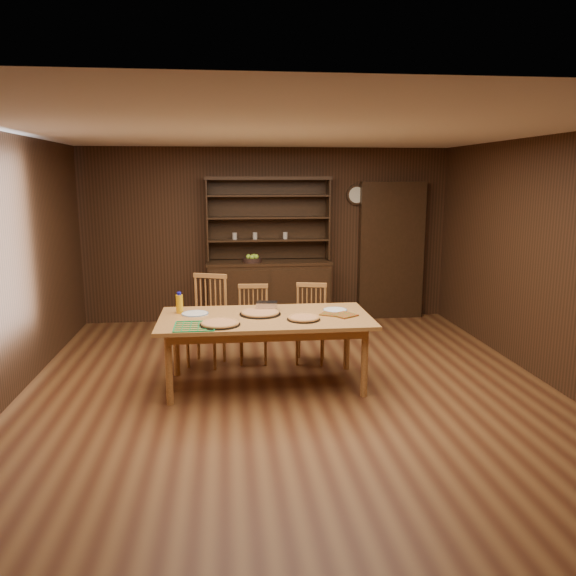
{
  "coord_description": "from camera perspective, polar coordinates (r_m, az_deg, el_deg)",
  "views": [
    {
      "loc": [
        -0.63,
        -5.47,
        2.17
      ],
      "look_at": [
        0.02,
        0.4,
        1.0
      ],
      "focal_mm": 35.0,
      "sensor_mm": 36.0,
      "label": 1
    }
  ],
  "objects": [
    {
      "name": "pizza_right",
      "position": [
        5.67,
        1.59,
        -3.08
      ],
      "size": [
        0.34,
        0.34,
        0.04
      ],
      "color": "black",
      "rests_on": "dining_table"
    },
    {
      "name": "chair_left",
      "position": [
        6.64,
        -8.13,
        -2.91
      ],
      "size": [
        0.55,
        0.54,
        1.05
      ],
      "rotation": [
        0.0,
        0.0,
        -0.36
      ],
      "color": "#B1763C",
      "rests_on": "floor"
    },
    {
      "name": "room_shell",
      "position": [
        5.53,
        0.21,
        5.11
      ],
      "size": [
        6.0,
        6.0,
        6.0
      ],
      "color": "white",
      "rests_on": "floor"
    },
    {
      "name": "plate_left",
      "position": [
        5.97,
        -9.42,
        -2.58
      ],
      "size": [
        0.28,
        0.28,
        0.02
      ],
      "color": "white",
      "rests_on": "dining_table"
    },
    {
      "name": "cooling_rack",
      "position": [
        5.48,
        -9.47,
        -3.82
      ],
      "size": [
        0.48,
        0.48,
        0.02
      ],
      "primitive_type": null,
      "rotation": [
        0.0,
        0.0,
        0.33
      ],
      "color": "#0B984D",
      "rests_on": "dining_table"
    },
    {
      "name": "pot_holder_b",
      "position": [
        5.9,
        4.3,
        -2.64
      ],
      "size": [
        0.25,
        0.25,
        0.01
      ],
      "primitive_type": "cube",
      "rotation": [
        0.0,
        0.0,
        -0.52
      ],
      "color": "red",
      "rests_on": "dining_table"
    },
    {
      "name": "pot_holder_a",
      "position": [
        5.86,
        5.72,
        -2.75
      ],
      "size": [
        0.3,
        0.3,
        0.02
      ],
      "primitive_type": "cube",
      "rotation": [
        0.0,
        0.0,
        0.59
      ],
      "color": "red",
      "rests_on": "dining_table"
    },
    {
      "name": "juice_bottle",
      "position": [
        6.04,
        -10.97,
        -1.55
      ],
      "size": [
        0.07,
        0.07,
        0.23
      ],
      "color": "#DA990B",
      "rests_on": "dining_table"
    },
    {
      "name": "pizza_left",
      "position": [
        5.5,
        -6.91,
        -3.6
      ],
      "size": [
        0.4,
        0.4,
        0.04
      ],
      "color": "black",
      "rests_on": "dining_table"
    },
    {
      "name": "chair_right",
      "position": [
        6.68,
        2.33,
        -3.33
      ],
      "size": [
        0.45,
        0.44,
        0.93
      ],
      "rotation": [
        0.0,
        0.0,
        -0.22
      ],
      "color": "#B1763C",
      "rests_on": "floor"
    },
    {
      "name": "doorway",
      "position": [
        8.81,
        10.42,
        3.75
      ],
      "size": [
        1.0,
        0.18,
        2.1
      ],
      "primitive_type": "cube",
      "color": "black",
      "rests_on": "floor"
    },
    {
      "name": "plate_right",
      "position": [
        6.07,
        4.8,
        -2.24
      ],
      "size": [
        0.26,
        0.26,
        0.02
      ],
      "color": "white",
      "rests_on": "dining_table"
    },
    {
      "name": "fruit_bowl",
      "position": [
        8.25,
        -3.66,
        2.94
      ],
      "size": [
        0.28,
        0.28,
        0.12
      ],
      "color": "black",
      "rests_on": "china_hutch"
    },
    {
      "name": "dining_table",
      "position": [
        5.83,
        -2.32,
        -3.55
      ],
      "size": [
        2.18,
        1.09,
        0.75
      ],
      "color": "#CB8A46",
      "rests_on": "floor"
    },
    {
      "name": "foil_dish",
      "position": [
        6.08,
        -2.16,
        -1.85
      ],
      "size": [
        0.24,
        0.19,
        0.09
      ],
      "primitive_type": "cube",
      "rotation": [
        0.0,
        0.0,
        -0.15
      ],
      "color": "silver",
      "rests_on": "dining_table"
    },
    {
      "name": "floor",
      "position": [
        5.91,
        0.2,
        -10.28
      ],
      "size": [
        6.0,
        6.0,
        0.0
      ],
      "primitive_type": "plane",
      "color": "brown",
      "rests_on": "ground"
    },
    {
      "name": "wall_clock",
      "position": [
        8.65,
        6.97,
        9.37
      ],
      "size": [
        0.3,
        0.05,
        0.3
      ],
      "color": "black",
      "rests_on": "room_shell"
    },
    {
      "name": "china_hutch",
      "position": [
        8.39,
        -1.93,
        0.42
      ],
      "size": [
        1.84,
        0.52,
        2.17
      ],
      "color": "black",
      "rests_on": "floor"
    },
    {
      "name": "chair_center",
      "position": [
        6.69,
        -3.54,
        -3.39
      ],
      "size": [
        0.4,
        0.38,
        0.92
      ],
      "rotation": [
        0.0,
        0.0,
        -0.07
      ],
      "color": "#B1763C",
      "rests_on": "floor"
    },
    {
      "name": "pizza_center",
      "position": [
        5.89,
        -2.84,
        -2.54
      ],
      "size": [
        0.43,
        0.43,
        0.04
      ],
      "color": "black",
      "rests_on": "dining_table"
    }
  ]
}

